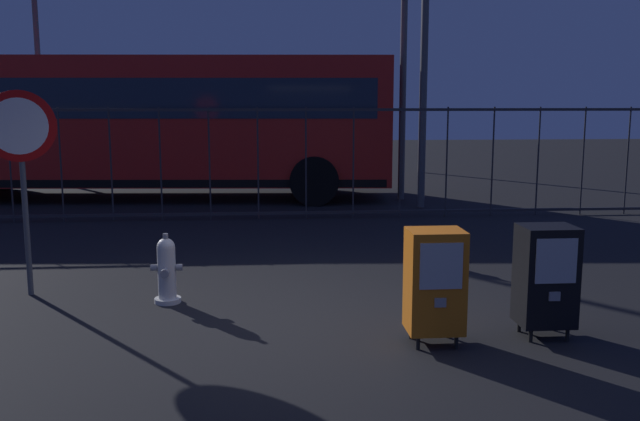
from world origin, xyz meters
TOP-DOWN VIEW (x-y plane):
  - ground_plane at (0.00, 0.00)m, footprint 60.00×60.00m
  - fire_hydrant at (-1.36, 0.78)m, footprint 0.33×0.32m
  - newspaper_box_primary at (1.15, -0.67)m, footprint 0.48×0.42m
  - newspaper_box_secondary at (2.19, -0.57)m, footprint 0.48×0.42m
  - stop_sign at (-2.90, 1.19)m, footprint 0.71×0.31m
  - traffic_cone at (1.91, 2.12)m, footprint 0.36×0.36m
  - fence_barrier at (0.00, 5.92)m, footprint 18.03×0.04m
  - bus_near at (-2.89, 8.92)m, footprint 10.65×3.38m
  - street_light_near_left at (4.28, 13.63)m, footprint 0.32×0.32m
  - street_light_far_right at (2.80, 7.06)m, footprint 0.32×0.32m

SIDE VIEW (x-z plane):
  - ground_plane at x=0.00m, z-range 0.00..0.00m
  - traffic_cone at x=1.91m, z-range -0.01..0.52m
  - fire_hydrant at x=-1.36m, z-range -0.02..0.72m
  - newspaper_box_primary at x=1.15m, z-range 0.06..1.08m
  - newspaper_box_secondary at x=2.19m, z-range 0.06..1.08m
  - fence_barrier at x=0.00m, z-range 0.02..2.02m
  - stop_sign at x=-2.90m, z-range 0.49..2.72m
  - bus_near at x=-2.89m, z-range 0.21..3.21m
  - street_light_far_right at x=2.80m, z-range 0.55..6.81m
  - street_light_near_left at x=4.28m, z-range 0.57..8.29m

